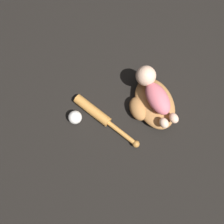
{
  "coord_description": "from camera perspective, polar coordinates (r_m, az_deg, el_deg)",
  "views": [
    {
      "loc": [
        -0.35,
        0.23,
        1.19
      ],
      "look_at": [
        -0.05,
        0.22,
        0.07
      ],
      "focal_mm": 35.0,
      "sensor_mm": 36.0,
      "label": 1
    }
  ],
  "objects": [
    {
      "name": "ground_plane",
      "position": [
        1.26,
        10.22,
        1.36
      ],
      "size": [
        6.0,
        6.0,
        0.0
      ],
      "primitive_type": "plane",
      "color": "black"
    },
    {
      "name": "baseball_glove",
      "position": [
        1.23,
        10.4,
        2.05
      ],
      "size": [
        0.36,
        0.31,
        0.08
      ],
      "color": "#A8703D",
      "rests_on": "ground"
    },
    {
      "name": "baby_figure",
      "position": [
        1.16,
        10.84,
        5.44
      ],
      "size": [
        0.34,
        0.23,
        0.11
      ],
      "color": "#D16670",
      "rests_on": "baseball_glove"
    },
    {
      "name": "baseball_bat",
      "position": [
        1.21,
        -3.34,
        -0.92
      ],
      "size": [
        0.3,
        0.36,
        0.05
      ],
      "color": "#C6843D",
      "rests_on": "ground"
    },
    {
      "name": "baseball",
      "position": [
        1.21,
        -9.62,
        -1.37
      ],
      "size": [
        0.07,
        0.07,
        0.07
      ],
      "color": "white",
      "rests_on": "ground"
    }
  ]
}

